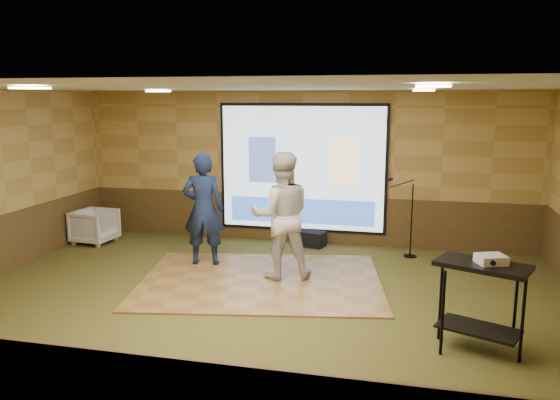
% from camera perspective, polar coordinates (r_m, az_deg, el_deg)
% --- Properties ---
extents(ground, '(9.00, 9.00, 0.00)m').
position_cam_1_polar(ground, '(7.81, -2.59, -10.85)').
color(ground, '#2D3518').
rests_on(ground, ground).
extents(room_shell, '(9.04, 7.04, 3.02)m').
position_cam_1_polar(room_shell, '(7.31, -2.73, 4.61)').
color(room_shell, '#B28F4A').
rests_on(room_shell, ground).
extents(wainscot_back, '(9.00, 0.04, 0.95)m').
position_cam_1_polar(wainscot_back, '(10.92, 2.31, -1.98)').
color(wainscot_back, '#463017').
rests_on(wainscot_back, ground).
extents(projector_screen, '(3.32, 0.06, 2.52)m').
position_cam_1_polar(projector_screen, '(10.70, 2.31, 3.20)').
color(projector_screen, black).
rests_on(projector_screen, room_shell).
extents(downlight_nw, '(0.32, 0.32, 0.02)m').
position_cam_1_polar(downlight_nw, '(9.73, -12.59, 11.04)').
color(downlight_nw, '#FFEFBF').
rests_on(downlight_nw, room_shell).
extents(downlight_ne, '(0.32, 0.32, 0.02)m').
position_cam_1_polar(downlight_ne, '(8.80, 14.78, 11.01)').
color(downlight_ne, '#FFEFBF').
rests_on(downlight_ne, room_shell).
extents(downlight_sw, '(0.32, 0.32, 0.02)m').
position_cam_1_polar(downlight_sw, '(6.90, -24.65, 10.60)').
color(downlight_sw, '#FFEFBF').
rests_on(downlight_sw, room_shell).
extents(downlight_se, '(0.32, 0.32, 0.02)m').
position_cam_1_polar(downlight_se, '(5.50, 15.69, 11.39)').
color(downlight_se, '#FFEFBF').
rests_on(downlight_se, room_shell).
extents(dance_floor, '(4.20, 3.48, 0.03)m').
position_cam_1_polar(dance_floor, '(8.74, -2.01, -8.38)').
color(dance_floor, olive).
rests_on(dance_floor, ground).
extents(player_left, '(0.78, 0.59, 1.93)m').
position_cam_1_polar(player_left, '(9.39, -7.99, -0.94)').
color(player_left, '#152142').
rests_on(player_left, dance_floor).
extents(player_right, '(1.17, 1.04, 2.01)m').
position_cam_1_polar(player_right, '(8.59, 0.14, -1.63)').
color(player_right, beige).
rests_on(player_right, dance_floor).
extents(av_table, '(0.99, 0.52, 1.04)m').
position_cam_1_polar(av_table, '(6.63, 20.28, -8.67)').
color(av_table, black).
rests_on(av_table, ground).
extents(projector, '(0.37, 0.34, 0.10)m').
position_cam_1_polar(projector, '(6.54, 21.19, -5.80)').
color(projector, silver).
rests_on(projector, av_table).
extents(mic_stand, '(0.57, 0.23, 1.45)m').
position_cam_1_polar(mic_stand, '(10.18, 13.22, -3.09)').
color(mic_stand, black).
rests_on(mic_stand, ground).
extents(banquet_chair, '(0.82, 0.80, 0.68)m').
position_cam_1_polar(banquet_chair, '(11.47, -18.78, -2.63)').
color(banquet_chair, gray).
rests_on(banquet_chair, ground).
extents(duffel_bag, '(0.55, 0.44, 0.30)m').
position_cam_1_polar(duffel_bag, '(10.68, 3.41, -4.08)').
color(duffel_bag, black).
rests_on(duffel_bag, ground).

